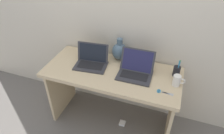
{
  "coord_description": "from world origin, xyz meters",
  "views": [
    {
      "loc": [
        0.55,
        -1.54,
        1.98
      ],
      "look_at": [
        0.0,
        0.0,
        0.8
      ],
      "focal_mm": 32.14,
      "sensor_mm": 36.0,
      "label": 1
    }
  ],
  "objects_px": {
    "pen_cup": "(177,71)",
    "scissors": "(162,92)",
    "green_vase": "(120,51)",
    "coffee_mug": "(177,81)",
    "laptop_left": "(92,60)",
    "power_brick": "(122,123)",
    "laptop_right": "(136,68)"
  },
  "relations": [
    {
      "from": "laptop_right",
      "to": "power_brick",
      "type": "bearing_deg",
      "value": -143.88
    },
    {
      "from": "laptop_left",
      "to": "scissors",
      "type": "height_order",
      "value": "laptop_left"
    },
    {
      "from": "pen_cup",
      "to": "scissors",
      "type": "xyz_separation_m",
      "value": [
        -0.09,
        -0.29,
        -0.05
      ]
    },
    {
      "from": "pen_cup",
      "to": "laptop_right",
      "type": "bearing_deg",
      "value": -165.75
    },
    {
      "from": "laptop_left",
      "to": "coffee_mug",
      "type": "height_order",
      "value": "laptop_left"
    },
    {
      "from": "green_vase",
      "to": "power_brick",
      "type": "relative_size",
      "value": 3.54
    },
    {
      "from": "pen_cup",
      "to": "green_vase",
      "type": "bearing_deg",
      "value": 170.36
    },
    {
      "from": "laptop_right",
      "to": "laptop_left",
      "type": "bearing_deg",
      "value": 179.79
    },
    {
      "from": "laptop_right",
      "to": "coffee_mug",
      "type": "distance_m",
      "value": 0.4
    },
    {
      "from": "laptop_right",
      "to": "green_vase",
      "type": "bearing_deg",
      "value": 139.43
    },
    {
      "from": "pen_cup",
      "to": "laptop_left",
      "type": "bearing_deg",
      "value": -173.67
    },
    {
      "from": "coffee_mug",
      "to": "power_brick",
      "type": "height_order",
      "value": "coffee_mug"
    },
    {
      "from": "coffee_mug",
      "to": "pen_cup",
      "type": "xyz_separation_m",
      "value": [
        -0.02,
        0.15,
        0.0
      ]
    },
    {
      "from": "green_vase",
      "to": "coffee_mug",
      "type": "height_order",
      "value": "green_vase"
    },
    {
      "from": "laptop_right",
      "to": "green_vase",
      "type": "relative_size",
      "value": 1.36
    },
    {
      "from": "laptop_left",
      "to": "power_brick",
      "type": "xyz_separation_m",
      "value": [
        0.38,
        -0.07,
        -0.79
      ]
    },
    {
      "from": "coffee_mug",
      "to": "scissors",
      "type": "distance_m",
      "value": 0.18
    },
    {
      "from": "coffee_mug",
      "to": "power_brick",
      "type": "relative_size",
      "value": 1.61
    },
    {
      "from": "laptop_right",
      "to": "green_vase",
      "type": "distance_m",
      "value": 0.31
    },
    {
      "from": "coffee_mug",
      "to": "pen_cup",
      "type": "bearing_deg",
      "value": 96.23
    },
    {
      "from": "laptop_right",
      "to": "coffee_mug",
      "type": "relative_size",
      "value": 2.98
    },
    {
      "from": "pen_cup",
      "to": "power_brick",
      "type": "bearing_deg",
      "value": -160.81
    },
    {
      "from": "coffee_mug",
      "to": "pen_cup",
      "type": "relative_size",
      "value": 0.59
    },
    {
      "from": "laptop_right",
      "to": "pen_cup",
      "type": "xyz_separation_m",
      "value": [
        0.38,
        0.1,
        -0.01
      ]
    },
    {
      "from": "laptop_left",
      "to": "pen_cup",
      "type": "distance_m",
      "value": 0.86
    },
    {
      "from": "laptop_right",
      "to": "power_brick",
      "type": "distance_m",
      "value": 0.8
    },
    {
      "from": "laptop_left",
      "to": "green_vase",
      "type": "height_order",
      "value": "green_vase"
    },
    {
      "from": "pen_cup",
      "to": "power_brick",
      "type": "height_order",
      "value": "pen_cup"
    },
    {
      "from": "laptop_right",
      "to": "coffee_mug",
      "type": "height_order",
      "value": "laptop_right"
    },
    {
      "from": "laptop_left",
      "to": "laptop_right",
      "type": "distance_m",
      "value": 0.48
    },
    {
      "from": "laptop_right",
      "to": "power_brick",
      "type": "relative_size",
      "value": 4.81
    },
    {
      "from": "pen_cup",
      "to": "scissors",
      "type": "height_order",
      "value": "pen_cup"
    }
  ]
}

